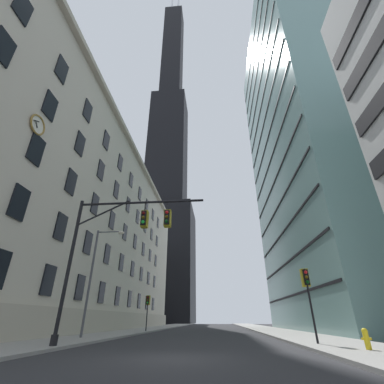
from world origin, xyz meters
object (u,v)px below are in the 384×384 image
traffic_signal_mast (123,235)px  traffic_light_far_left (148,302)px  fire_hydrant (366,338)px  street_lamppost (96,270)px  traffic_light_near_right (306,282)px

traffic_signal_mast → traffic_light_far_left: traffic_signal_mast is taller
fire_hydrant → traffic_light_far_left: bearing=128.1°
traffic_light_far_left → street_lamppost: bearing=-97.3°
street_lamppost → fire_hydrant: 18.27m
fire_hydrant → traffic_light_near_right: bearing=110.0°
fire_hydrant → traffic_signal_mast: bearing=177.4°
traffic_light_near_right → fire_hydrant: traffic_light_near_right is taller
traffic_signal_mast → street_lamppost: (-4.36, 6.48, -0.86)m
traffic_signal_mast → traffic_light_near_right: (10.79, 2.63, -2.45)m
traffic_signal_mast → traffic_light_far_left: size_ratio=2.12×
traffic_light_near_right → fire_hydrant: 4.35m
traffic_light_near_right → traffic_signal_mast: bearing=-166.3°
traffic_signal_mast → traffic_light_near_right: traffic_signal_mast is taller
traffic_light_near_right → traffic_light_far_left: (-13.63, 15.73, -0.21)m
street_lamppost → traffic_signal_mast: bearing=-56.1°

